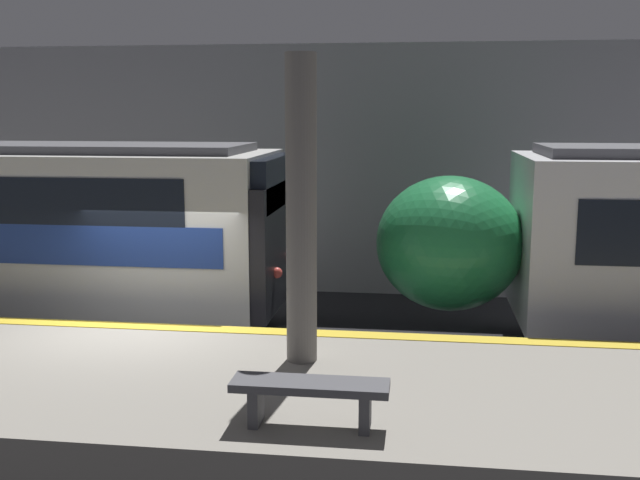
# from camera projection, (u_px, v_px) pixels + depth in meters

# --- Properties ---
(ground_plane) EXTENTS (120.00, 120.00, 0.00)m
(ground_plane) POSITION_uv_depth(u_px,v_px,m) (140.00, 393.00, 10.77)
(ground_plane) COLOR black
(platform) EXTENTS (40.00, 3.78, 1.05)m
(platform) POSITION_uv_depth(u_px,v_px,m) (79.00, 410.00, 8.84)
(platform) COLOR gray
(platform) RESTS_ON ground
(station_rear_barrier) EXTENTS (50.00, 0.15, 5.43)m
(station_rear_barrier) POSITION_uv_depth(u_px,v_px,m) (242.00, 170.00, 16.65)
(station_rear_barrier) COLOR gray
(station_rear_barrier) RESTS_ON ground
(support_pillar_near) EXTENTS (0.36, 0.36, 3.62)m
(support_pillar_near) POSITION_uv_depth(u_px,v_px,m) (301.00, 211.00, 8.74)
(support_pillar_near) COLOR slate
(support_pillar_near) RESTS_ON platform
(platform_bench) EXTENTS (1.50, 0.40, 0.45)m
(platform_bench) POSITION_uv_depth(u_px,v_px,m) (310.00, 393.00, 7.08)
(platform_bench) COLOR #4C4C51
(platform_bench) RESTS_ON platform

